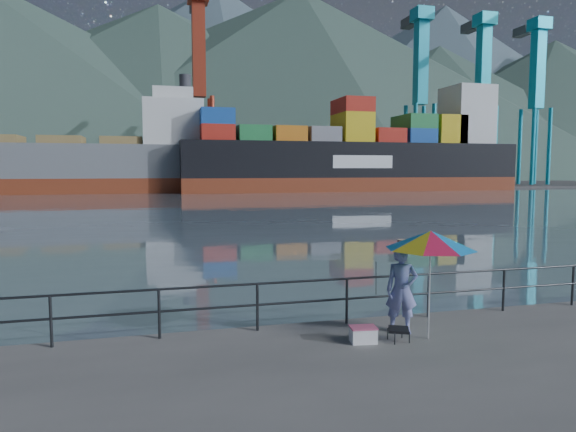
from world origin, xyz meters
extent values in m
cube|color=slate|center=(0.00, 130.00, 0.00)|extent=(500.00, 280.00, 0.00)
cube|color=#514F4C|center=(10.00, 93.00, 0.00)|extent=(200.00, 40.00, 0.40)
cylinder|color=#2D3033|center=(0.00, 1.70, 1.00)|extent=(22.00, 0.05, 0.05)
cylinder|color=#2D3033|center=(0.00, 1.70, 0.55)|extent=(22.00, 0.05, 0.05)
cube|color=#2D3033|center=(0.00, 1.70, 0.50)|extent=(22.00, 0.06, 1.00)
cone|color=#385147|center=(0.00, 205.00, 34.00)|extent=(282.88, 282.88, 68.00)
cone|color=#385147|center=(60.00, 210.00, 40.00)|extent=(332.80, 332.80, 80.00)
cone|color=#385147|center=(130.00, 215.00, 31.00)|extent=(257.92, 257.92, 62.00)
cone|color=#385147|center=(200.00, 220.00, 35.00)|extent=(291.20, 291.20, 70.00)
cube|color=#267F3F|center=(10.00, 92.00, 2.60)|extent=(6.00, 2.40, 5.20)
cube|color=gray|center=(16.50, 92.00, 3.90)|extent=(6.00, 2.40, 7.80)
cube|color=#194CA5|center=(23.00, 92.00, 3.90)|extent=(6.00, 2.40, 7.80)
cube|color=yellow|center=(29.50, 92.00, 1.30)|extent=(6.00, 2.40, 2.60)
cube|color=yellow|center=(36.00, 92.00, 3.90)|extent=(6.00, 2.40, 7.80)
cube|color=gray|center=(42.50, 92.00, 1.30)|extent=(6.00, 2.40, 2.60)
cube|color=gray|center=(49.00, 92.00, 2.60)|extent=(6.00, 2.40, 5.20)
cube|color=yellow|center=(55.50, 92.00, 3.90)|extent=(6.00, 2.40, 7.80)
cube|color=gray|center=(62.00, 92.00, 1.30)|extent=(6.00, 2.40, 2.60)
cube|color=gray|center=(10.00, 95.00, 2.60)|extent=(6.00, 2.40, 5.20)
cube|color=#267F3F|center=(16.50, 95.00, 3.90)|extent=(6.00, 2.40, 7.80)
cube|color=yellow|center=(23.00, 95.00, 1.30)|extent=(6.00, 2.40, 2.60)
cube|color=gray|center=(29.50, 95.00, 2.60)|extent=(6.00, 2.40, 5.20)
cube|color=gray|center=(36.00, 95.00, 2.60)|extent=(6.00, 2.40, 5.20)
cube|color=yellow|center=(42.50, 95.00, 3.90)|extent=(6.00, 2.40, 7.80)
cube|color=red|center=(49.00, 95.00, 3.90)|extent=(6.00, 2.40, 7.80)
cube|color=#194CA5|center=(55.50, 95.00, 1.30)|extent=(6.00, 2.40, 2.60)
imported|color=#202B9B|center=(1.87, 0.83, 0.90)|extent=(0.76, 0.62, 1.80)
cylinder|color=white|center=(2.21, 0.33, 1.00)|extent=(0.04, 0.04, 2.00)
cone|color=#DE1D46|center=(2.21, 0.33, 2.00)|extent=(1.99, 1.99, 0.37)
cube|color=black|center=(1.56, 0.34, 0.24)|extent=(0.53, 0.53, 0.05)
cube|color=#2D3033|center=(1.56, 0.34, 0.10)|extent=(0.33, 0.33, 0.21)
cube|color=white|center=(0.86, 0.45, 0.14)|extent=(0.53, 0.39, 0.29)
cylinder|color=black|center=(1.78, 1.91, 0.00)|extent=(0.66, 1.41, 1.09)
cube|color=maroon|center=(-15.83, 74.25, 0.75)|extent=(49.50, 8.57, 2.50)
cube|color=gray|center=(-15.83, 74.25, 4.50)|extent=(49.50, 8.57, 5.00)
cube|color=silver|center=(0.01, 74.25, 10.50)|extent=(9.00, 7.20, 7.00)
cube|color=maroon|center=(28.76, 71.31, 0.75)|extent=(56.07, 9.35, 2.50)
cube|color=black|center=(28.76, 71.31, 4.80)|extent=(56.07, 9.35, 5.60)
cube|color=silver|center=(50.07, 71.31, 12.60)|extent=(7.00, 7.48, 10.00)
camera|label=1|loc=(-3.04, -8.65, 3.40)|focal=32.00mm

